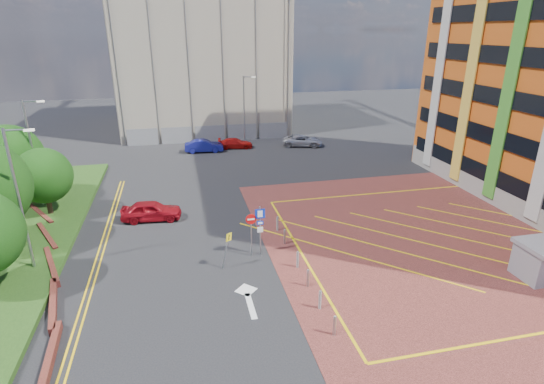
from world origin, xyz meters
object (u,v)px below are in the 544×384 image
object	(u,v)px
tree_d	(9,158)
car_red_left	(151,211)
sign_cluster	(257,226)
car_blue_back	(204,146)
lamp_back	(245,108)
car_red_back	(235,143)
car_silver_back	(302,141)
warning_sign	(227,246)
lamp_left_near	(20,195)
lamp_left_far	(33,149)
tree_c	(43,176)

from	to	relation	value
tree_d	car_red_left	size ratio (longest dim) A/B	1.43
sign_cluster	car_blue_back	xyz separation A→B (m)	(-1.38, 24.42, -1.25)
lamp_back	car_blue_back	xyz separation A→B (m)	(-5.16, -2.60, -3.65)
car_blue_back	car_red_back	distance (m)	3.79
car_red_back	sign_cluster	bearing A→B (deg)	-177.49
car_red_left	car_silver_back	bearing A→B (deg)	-38.85
warning_sign	car_red_left	xyz separation A→B (m)	(-4.52, 7.90, -0.71)
lamp_left_near	car_red_back	xyz separation A→B (m)	(15.03, 24.28, -4.08)
lamp_left_near	warning_sign	bearing A→B (deg)	-11.32
lamp_left_far	car_red_back	size ratio (longest dim) A/B	2.02
lamp_left_near	warning_sign	xyz separation A→B (m)	(10.75, -2.15, -3.23)
car_blue_back	sign_cluster	bearing A→B (deg)	-172.60
car_red_back	lamp_back	bearing A→B (deg)	-32.79
sign_cluster	car_silver_back	world-z (taller)	sign_cluster
tree_c	car_blue_back	world-z (taller)	tree_c
sign_cluster	warning_sign	bearing A→B (deg)	-149.95
lamp_back	car_red_left	distance (m)	22.99
lamp_left_near	car_red_left	world-z (taller)	lamp_left_near
car_blue_back	lamp_left_far	bearing A→B (deg)	139.30
car_blue_back	car_silver_back	xyz separation A→B (m)	(11.58, 0.05, -0.05)
warning_sign	sign_cluster	bearing A→B (deg)	30.05
tree_c	car_red_back	distance (m)	23.05
sign_cluster	warning_sign	world-z (taller)	sign_cluster
tree_c	tree_d	world-z (taller)	tree_d
car_blue_back	car_red_back	world-z (taller)	car_blue_back
tree_d	lamp_back	xyz separation A→B (m)	(20.58, 15.00, 0.49)
lamp_back	warning_sign	bearing A→B (deg)	-101.54
tree_d	car_silver_back	distance (m)	29.90
lamp_left_near	car_red_left	xyz separation A→B (m)	(6.23, 5.75, -3.94)
car_blue_back	car_silver_back	bearing A→B (deg)	-85.57
tree_c	warning_sign	size ratio (longest dim) A/B	2.18
car_red_left	car_blue_back	world-z (taller)	car_red_left
tree_d	lamp_back	bearing A→B (deg)	36.09
tree_c	car_silver_back	distance (m)	28.65
tree_d	lamp_left_near	size ratio (longest dim) A/B	0.76
lamp_back	sign_cluster	size ratio (longest dim) A/B	2.50
tree_c	lamp_left_far	world-z (taller)	lamp_left_far
car_silver_back	car_blue_back	bearing A→B (deg)	106.83
lamp_back	car_red_back	size ratio (longest dim) A/B	2.02
tree_c	lamp_back	size ratio (longest dim) A/B	0.61
car_red_back	tree_c	bearing A→B (deg)	143.04
tree_c	sign_cluster	xyz separation A→B (m)	(13.80, -9.02, -1.24)
car_red_left	car_blue_back	xyz separation A→B (m)	(5.11, 17.65, -0.02)
car_blue_back	car_silver_back	distance (m)	11.58
lamp_left_far	car_red_left	size ratio (longest dim) A/B	1.89
car_red_back	warning_sign	bearing A→B (deg)	178.54
car_red_left	car_silver_back	world-z (taller)	car_red_left
lamp_left_near	car_blue_back	bearing A→B (deg)	64.15
tree_d	car_red_back	size ratio (longest dim) A/B	1.53
sign_cluster	car_red_left	xyz separation A→B (m)	(-6.48, 6.77, -1.23)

